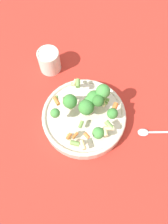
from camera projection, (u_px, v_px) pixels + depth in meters
name	position (u px, v px, depth m)	size (l,w,h in m)	color
ground_plane	(84.00, 120.00, 0.73)	(3.00, 3.00, 0.00)	#B72D23
bowl	(84.00, 117.00, 0.71)	(0.27, 0.27, 0.04)	beige
pasta_salad	(90.00, 105.00, 0.65)	(0.23, 0.21, 0.10)	#8CB766
cup	(49.00, 60.00, 0.78)	(0.08, 0.08, 0.08)	silver
spoon	(157.00, 132.00, 0.70)	(0.03, 0.19, 0.01)	silver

